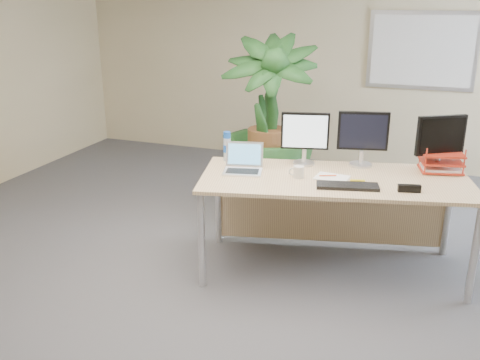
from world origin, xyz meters
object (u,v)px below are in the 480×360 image
(desk, at_px, (333,193))
(monitor_left, at_px, (305,135))
(floor_plant, at_px, (267,146))
(laptop, at_px, (243,164))
(monitor_right, at_px, (363,135))

(desk, relative_size, monitor_left, 5.08)
(desk, xyz_separation_m, floor_plant, (-0.84, 0.82, 0.10))
(floor_plant, bearing_deg, laptop, -83.75)
(floor_plant, xyz_separation_m, laptop, (0.11, -1.03, 0.13))
(desk, relative_size, floor_plant, 1.53)
(floor_plant, distance_m, monitor_left, 0.93)
(monitor_left, bearing_deg, monitor_right, 14.89)
(floor_plant, xyz_separation_m, monitor_left, (0.54, -0.68, 0.33))
(floor_plant, distance_m, laptop, 1.04)
(desk, bearing_deg, monitor_left, 153.91)
(desk, height_order, laptop, laptop)
(floor_plant, height_order, laptop, floor_plant)
(desk, bearing_deg, floor_plant, 135.40)
(desk, distance_m, monitor_left, 0.54)
(laptop, bearing_deg, monitor_left, 38.93)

